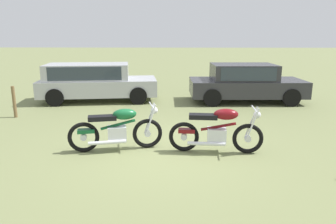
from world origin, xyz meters
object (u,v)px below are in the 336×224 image
at_px(motorcycle_green, 117,129).
at_px(car_charcoal, 245,81).
at_px(motorcycle_maroon, 217,131).
at_px(fence_post_wooden, 14,102).
at_px(car_silver, 94,79).

relative_size(motorcycle_green, car_charcoal, 0.48).
bearing_deg(motorcycle_maroon, fence_post_wooden, 157.97).
bearing_deg(motorcycle_maroon, car_silver, 130.56).
xyz_separation_m(motorcycle_maroon, car_silver, (-4.04, 5.48, 0.35)).
height_order(car_silver, car_charcoal, same).
bearing_deg(car_charcoal, fence_post_wooden, -162.91).
distance_m(motorcycle_maroon, car_silver, 6.82).
distance_m(car_silver, fence_post_wooden, 3.19).
distance_m(car_charcoal, fence_post_wooden, 8.04).
bearing_deg(car_charcoal, motorcycle_green, -127.83).
height_order(car_silver, fence_post_wooden, car_silver).
relative_size(car_charcoal, fence_post_wooden, 4.38).
distance_m(motorcycle_green, car_charcoal, 6.65).
height_order(motorcycle_maroon, car_silver, car_silver).
relative_size(motorcycle_green, car_silver, 0.45).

